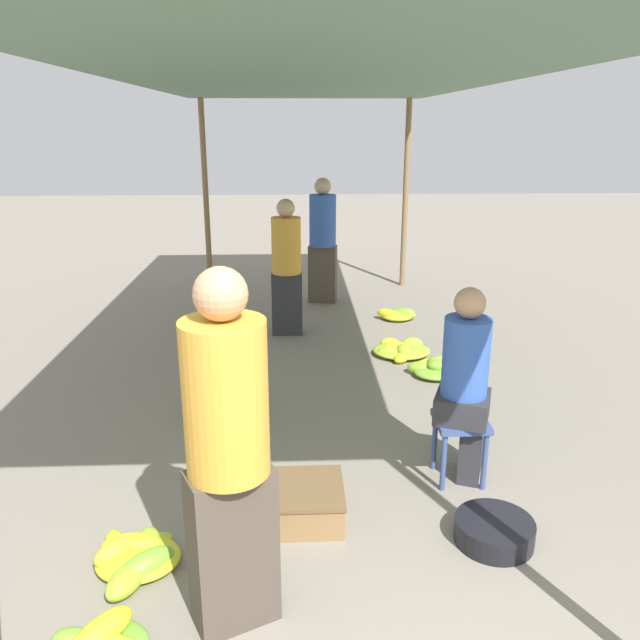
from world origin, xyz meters
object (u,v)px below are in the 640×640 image
at_px(banana_pile_left_1, 135,556).
at_px(banana_pile_right_0, 401,350).
at_px(banana_pile_right_2, 399,315).
at_px(shopper_walking_mid, 287,266).
at_px(vendor_foreground, 228,452).
at_px(banana_pile_right_1, 435,368).
at_px(stool, 460,431).
at_px(banana_pile_left_2, 224,405).
at_px(crate_near, 303,502).
at_px(shopper_walking_far, 323,239).
at_px(basin_black, 494,531).
at_px(vendor_seated, 467,382).

xyz_separation_m(banana_pile_left_1, banana_pile_right_0, (1.99, 3.20, -0.00)).
bearing_deg(banana_pile_right_2, shopper_walking_mid, -160.96).
bearing_deg(vendor_foreground, banana_pile_right_0, 68.58).
bearing_deg(banana_pile_right_1, banana_pile_left_1, -130.16).
xyz_separation_m(stool, banana_pile_left_1, (-1.98, -0.81, -0.29)).
bearing_deg(banana_pile_left_2, shopper_walking_mid, 76.09).
bearing_deg(vendor_foreground, banana_pile_left_2, 97.30).
bearing_deg(banana_pile_left_1, banana_pile_right_1, 49.84).
height_order(banana_pile_right_2, crate_near, crate_near).
distance_m(crate_near, shopper_walking_far, 4.96).
distance_m(banana_pile_left_2, shopper_walking_far, 3.63).
distance_m(banana_pile_left_1, shopper_walking_far, 5.50).
relative_size(vendor_foreground, banana_pile_left_2, 2.64).
height_order(basin_black, banana_pile_right_2, banana_pile_right_2).
distance_m(vendor_foreground, shopper_walking_far, 5.74).
xyz_separation_m(stool, banana_pile_right_2, (0.20, 3.62, -0.30)).
bearing_deg(vendor_seated, banana_pile_right_1, 82.93).
bearing_deg(shopper_walking_far, banana_pile_right_1, -70.10).
bearing_deg(banana_pile_left_1, banana_pile_left_2, 81.24).
relative_size(vendor_seated, banana_pile_left_1, 2.25).
bearing_deg(banana_pile_right_0, banana_pile_right_1, -66.95).
height_order(banana_pile_left_1, banana_pile_right_1, banana_pile_right_1).
height_order(vendor_seated, shopper_walking_far, shopper_walking_far).
distance_m(banana_pile_left_2, banana_pile_right_1, 2.08).
distance_m(vendor_foreground, crate_near, 1.19).
distance_m(banana_pile_right_2, shopper_walking_mid, 1.63).
xyz_separation_m(vendor_foreground, vendor_seated, (1.42, 1.22, -0.21)).
xyz_separation_m(banana_pile_right_0, banana_pile_right_1, (0.24, -0.55, 0.01)).
relative_size(banana_pile_right_1, crate_near, 1.03).
xyz_separation_m(banana_pile_left_1, crate_near, (0.92, 0.40, 0.05)).
bearing_deg(banana_pile_right_2, crate_near, -107.33).
height_order(banana_pile_left_1, banana_pile_right_0, banana_pile_left_1).
bearing_deg(stool, vendor_seated, 21.11).
distance_m(vendor_seated, crate_near, 1.30).
bearing_deg(vendor_seated, crate_near, -159.12).
xyz_separation_m(stool, banana_pile_right_0, (0.01, 2.39, -0.30)).
distance_m(stool, banana_pile_right_1, 1.87).
xyz_separation_m(banana_pile_left_2, crate_near, (0.63, -1.48, 0.03)).
bearing_deg(basin_black, shopper_walking_far, 98.32).
height_order(crate_near, shopper_walking_far, shopper_walking_far).
bearing_deg(shopper_walking_mid, vendor_seated, -69.07).
bearing_deg(banana_pile_right_2, stool, -93.11).
bearing_deg(vendor_foreground, banana_pile_right_2, 71.70).
relative_size(vendor_seated, shopper_walking_far, 0.81).
height_order(banana_pile_right_0, shopper_walking_mid, shopper_walking_mid).
distance_m(vendor_seated, banana_pile_left_2, 2.12).
bearing_deg(shopper_walking_mid, crate_near, -88.04).
relative_size(vendor_foreground, vendor_seated, 1.31).
relative_size(basin_black, shopper_walking_far, 0.28).
height_order(banana_pile_left_2, banana_pile_right_2, banana_pile_left_2).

